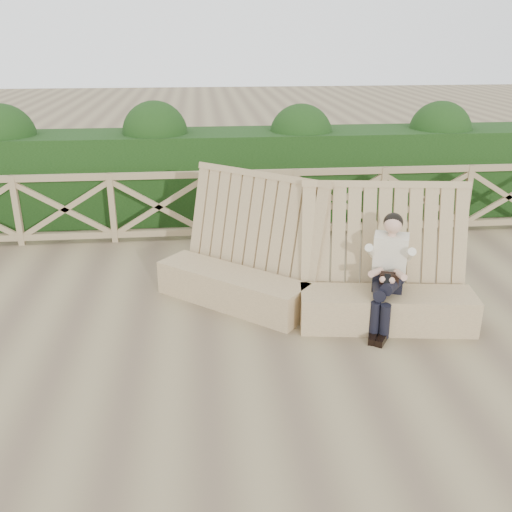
{
  "coord_description": "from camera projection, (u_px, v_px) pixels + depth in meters",
  "views": [
    {
      "loc": [
        -0.76,
        -5.15,
        3.11
      ],
      "look_at": [
        -0.21,
        0.4,
        0.9
      ],
      "focal_mm": 40.0,
      "sensor_mm": 36.0,
      "label": 1
    }
  ],
  "objects": [
    {
      "name": "ground",
      "position": [
        279.0,
        349.0,
        5.98
      ],
      "size": [
        60.0,
        60.0,
        0.0
      ],
      "primitive_type": "plane",
      "color": "brown",
      "rests_on": "ground"
    },
    {
      "name": "bench",
      "position": [
        308.0,
        281.0,
        6.65
      ],
      "size": [
        3.61,
        2.11,
        1.55
      ],
      "rotation": [
        0.0,
        0.0,
        -0.43
      ],
      "color": "#907752",
      "rests_on": "ground"
    },
    {
      "name": "woman",
      "position": [
        388.0,
        268.0,
        6.22
      ],
      "size": [
        0.57,
        0.81,
        1.3
      ],
      "rotation": [
        0.0,
        0.0,
        -0.37
      ],
      "color": "black",
      "rests_on": "ground"
    },
    {
      "name": "guardrail",
      "position": [
        250.0,
        204.0,
        9.02
      ],
      "size": [
        10.1,
        0.09,
        1.1
      ],
      "color": "#8C7551",
      "rests_on": "ground"
    },
    {
      "name": "hedge",
      "position": [
        244.0,
        174.0,
        10.05
      ],
      "size": [
        12.0,
        1.2,
        1.5
      ],
      "primitive_type": "cube",
      "color": "black",
      "rests_on": "ground"
    }
  ]
}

